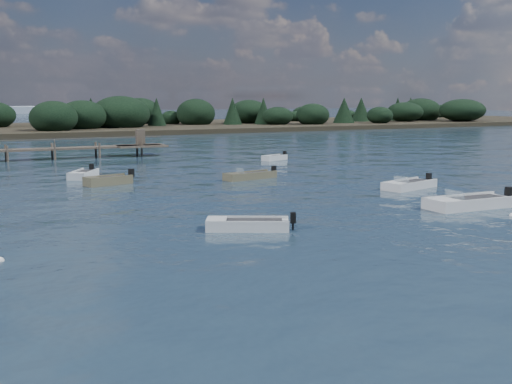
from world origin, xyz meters
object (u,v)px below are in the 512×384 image
dinghy_mid_white_a (470,205)px  dinghy_extra_a (83,176)px  dinghy_extra_b (250,177)px  dinghy_mid_grey (247,227)px  dinghy_mid_white_b (409,186)px  tender_far_grey_b (274,159)px  tender_far_white (108,182)px

dinghy_mid_white_a → dinghy_extra_a: 27.93m
dinghy_mid_white_a → dinghy_extra_a: size_ratio=1.54×
dinghy_mid_white_a → dinghy_extra_b: bearing=108.5°
dinghy_mid_grey → dinghy_mid_white_a: 13.46m
dinghy_mid_white_a → dinghy_mid_white_b: bearing=75.9°
dinghy_mid_grey → dinghy_mid_white_a: size_ratio=0.72×
dinghy_mid_grey → dinghy_extra_a: bearing=97.3°
dinghy_mid_white_b → tender_far_grey_b: bearing=87.5°
tender_far_grey_b → dinghy_extra_a: 19.86m
dinghy_mid_grey → dinghy_extra_b: bearing=63.9°
dinghy_mid_grey → dinghy_mid_white_b: (15.31, 7.18, 0.01)m
tender_far_grey_b → dinghy_extra_a: bearing=-164.2°
dinghy_extra_b → dinghy_extra_a: (-10.88, 6.23, -0.00)m
dinghy_extra_b → dinghy_mid_white_a: size_ratio=0.82×
dinghy_extra_b → tender_far_white: size_ratio=1.24×
dinghy_mid_white_b → dinghy_extra_a: (-18.20, 15.32, 0.00)m
dinghy_mid_white_b → tender_far_grey_b: dinghy_mid_white_b is taller
dinghy_extra_b → dinghy_mid_grey: (-7.98, -16.28, -0.01)m
dinghy_mid_white_a → tender_far_white: size_ratio=1.52×
dinghy_extra_b → tender_far_grey_b: size_ratio=1.54×
tender_far_grey_b → dinghy_mid_grey: bearing=-120.1°
dinghy_mid_white_b → dinghy_mid_white_a: 7.54m
dinghy_mid_white_b → tender_far_grey_b: 20.77m
dinghy_mid_grey → dinghy_mid_white_b: bearing=25.1°
dinghy_mid_grey → tender_far_grey_b: dinghy_mid_grey is taller
dinghy_extra_b → dinghy_extra_a: dinghy_extra_b is taller
tender_far_grey_b → dinghy_mid_white_b: bearing=-92.5°
dinghy_mid_grey → tender_far_white: 18.03m
tender_far_white → dinghy_extra_b: bearing=-9.2°
dinghy_mid_white_b → tender_far_white: bearing=148.4°
tender_far_grey_b → tender_far_white: size_ratio=0.81×
dinghy_mid_white_b → tender_far_grey_b: (0.90, 20.75, -0.01)m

